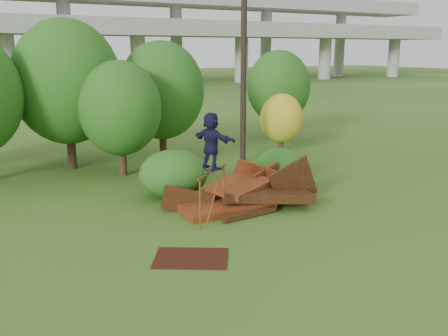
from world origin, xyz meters
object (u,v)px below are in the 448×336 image
skater (211,141)px  flat_plate (191,258)px  utility_pole (244,49)px  scrap_pile (246,195)px

skater → flat_plate: skater is taller
flat_plate → utility_pole: utility_pole is taller
scrap_pile → flat_plate: bearing=-139.8°
skater → flat_plate: bearing=124.1°
skater → utility_pole: 9.05m
skater → utility_pole: (5.39, 6.72, 2.78)m
skater → utility_pole: bearing=-55.8°
skater → flat_plate: 4.01m
flat_plate → utility_pole: 12.85m
flat_plate → utility_pole: bearing=51.2°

